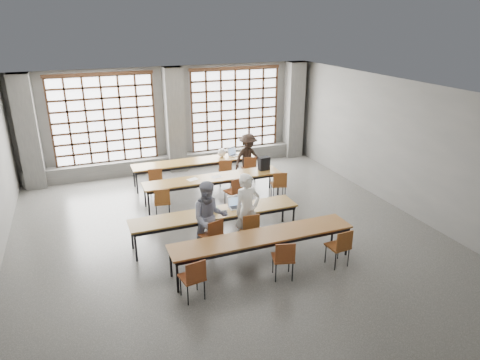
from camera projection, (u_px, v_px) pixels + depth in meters
name	position (u px, v px, depth m)	size (l,w,h in m)	color
floor	(228.00, 236.00, 10.45)	(11.00, 11.00, 0.00)	#464644
ceiling	(226.00, 92.00, 9.19)	(11.00, 11.00, 0.00)	silver
wall_back	(173.00, 118.00, 14.60)	(10.00, 10.00, 0.00)	#5D5C5A
wall_front	(384.00, 313.00, 5.03)	(10.00, 10.00, 0.00)	#5D5C5A
wall_right	(402.00, 146.00, 11.51)	(11.00, 11.00, 0.00)	#5D5C5A
column_left	(28.00, 133.00, 12.83)	(0.60, 0.55, 3.50)	#545452
column_mid	(175.00, 120.00, 14.36)	(0.60, 0.55, 3.50)	#545452
column_right	(294.00, 110.00, 15.88)	(0.60, 0.55, 3.50)	#545452
window_left	(104.00, 120.00, 13.72)	(3.32, 0.12, 3.00)	white
window_right	(235.00, 110.00, 15.24)	(3.32, 0.12, 3.00)	white
sill_ledge	(177.00, 162.00, 14.97)	(9.80, 0.35, 0.50)	#545452
desk_row_a	(196.00, 162.00, 13.61)	(4.00, 0.70, 0.73)	brown
desk_row_b	(213.00, 179.00, 12.20)	(4.00, 0.70, 0.73)	brown
desk_row_c	(216.00, 215.00, 10.03)	(4.00, 0.70, 0.73)	brown
desk_row_d	(263.00, 238.00, 8.98)	(4.00, 0.70, 0.73)	brown
chair_back_left	(156.00, 178.00, 12.63)	(0.48, 0.48, 0.88)	brown
chair_back_mid	(225.00, 169.00, 13.37)	(0.52, 0.52, 0.88)	brown
chair_back_right	(249.00, 166.00, 13.65)	(0.48, 0.48, 0.88)	brown
chair_mid_left	(162.00, 200.00, 11.15)	(0.48, 0.49, 0.88)	brown
chair_mid_centre	(235.00, 189.00, 11.84)	(0.52, 0.52, 0.88)	maroon
chair_mid_right	(279.00, 183.00, 12.30)	(0.51, 0.51, 0.88)	brown
chair_front_left	(213.00, 233.00, 9.44)	(0.53, 0.53, 0.88)	brown
chair_front_right	(249.00, 227.00, 9.73)	(0.43, 0.43, 0.88)	brown
chair_near_left	(194.00, 275.00, 7.91)	(0.48, 0.48, 0.88)	brown
chair_near_mid	(284.00, 256.00, 8.54)	(0.52, 0.52, 0.88)	maroon
chair_near_right	(340.00, 244.00, 8.99)	(0.45, 0.46, 0.88)	brown
student_male	(247.00, 211.00, 9.72)	(0.64, 0.42, 1.76)	white
student_female	(210.00, 218.00, 9.43)	(0.83, 0.65, 1.71)	#1A214F
student_back	(248.00, 158.00, 13.67)	(1.01, 0.58, 1.57)	black
laptop_front	(236.00, 204.00, 10.27)	(0.37, 0.31, 0.26)	#B4B4B9
laptop_back	(233.00, 153.00, 14.10)	(0.46, 0.43, 0.26)	#B8B7BD
mouse	(253.00, 206.00, 10.31)	(0.10, 0.06, 0.04)	white
green_box	(212.00, 209.00, 10.05)	(0.25, 0.09, 0.09)	green
phone	(224.00, 212.00, 9.98)	(0.13, 0.06, 0.01)	black
paper_sheet_a	(193.00, 179.00, 12.02)	(0.30, 0.21, 0.00)	white
paper_sheet_c	(217.00, 177.00, 12.21)	(0.30, 0.21, 0.00)	silver
backpack	(264.00, 163.00, 12.69)	(0.32, 0.20, 0.40)	black
plastic_bag	(222.00, 153.00, 13.88)	(0.26, 0.21, 0.29)	white
red_pouch	(192.00, 275.00, 7.98)	(0.20, 0.08, 0.06)	maroon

